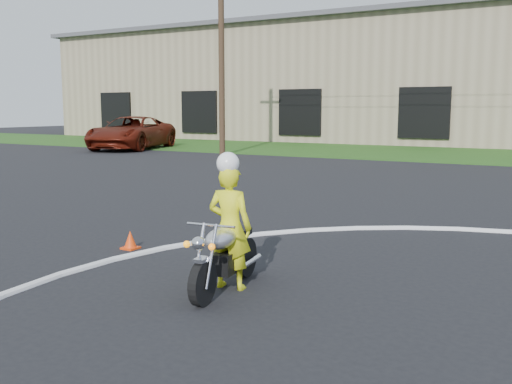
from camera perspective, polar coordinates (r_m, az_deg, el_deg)
The scene contains 4 objects.
primary_motorcycle at distance 7.08m, azimuth -3.14°, elevation -6.35°, with size 0.62×1.76×0.93m.
rider_primary_grp at distance 7.10m, azimuth -2.65°, elevation -3.15°, with size 0.61×0.44×1.72m.
pickup_grp at distance 32.67m, azimuth -12.34°, elevation 5.81°, with size 4.67×7.11×1.82m.
warehouse at distance 45.88m, azimuth 6.49°, elevation 10.68°, with size 41.00×17.00×8.30m.
Camera 1 is at (-0.03, -2.18, 2.24)m, focal length 40.00 mm.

